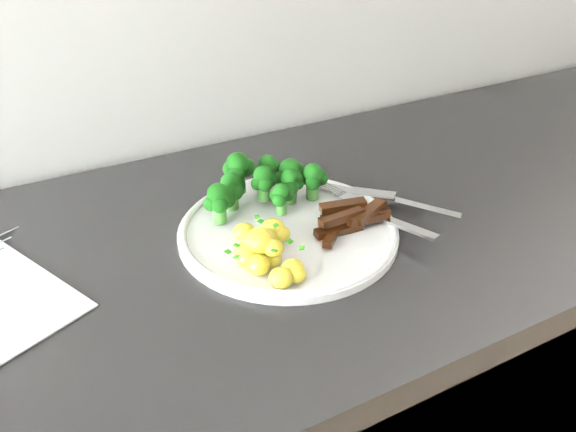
# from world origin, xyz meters

# --- Properties ---
(plate) EXTENTS (0.30, 0.30, 0.02)m
(plate) POSITION_xyz_m (0.23, 1.65, 0.93)
(plate) COLOR white
(plate) RESTS_ON counter
(broccoli) EXTENTS (0.19, 0.11, 0.07)m
(broccoli) POSITION_xyz_m (0.24, 1.73, 0.97)
(broccoli) COLOR #336825
(broccoli) RESTS_ON plate
(potatoes) EXTENTS (0.11, 0.14, 0.04)m
(potatoes) POSITION_xyz_m (0.18, 1.61, 0.95)
(potatoes) COLOR yellow
(potatoes) RESTS_ON plate
(beef_strips) EXTENTS (0.12, 0.08, 0.03)m
(beef_strips) POSITION_xyz_m (0.31, 1.62, 0.94)
(beef_strips) COLOR black
(beef_strips) RESTS_ON plate
(fork) EXTENTS (0.07, 0.21, 0.02)m
(fork) POSITION_xyz_m (0.36, 1.62, 0.94)
(fork) COLOR silver
(fork) RESTS_ON plate
(knife) EXTENTS (0.16, 0.18, 0.02)m
(knife) POSITION_xyz_m (0.42, 1.63, 0.93)
(knife) COLOR silver
(knife) RESTS_ON plate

